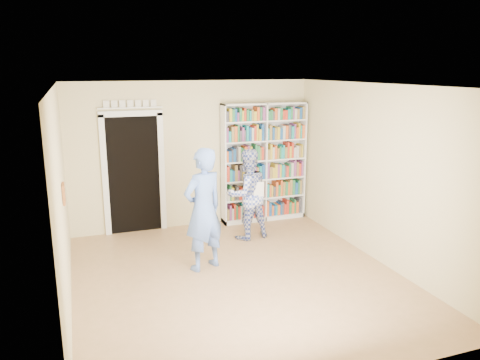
# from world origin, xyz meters

# --- Properties ---
(floor) EXTENTS (5.00, 5.00, 0.00)m
(floor) POSITION_xyz_m (0.00, 0.00, 0.00)
(floor) COLOR #9A744A
(floor) RESTS_ON ground
(ceiling) EXTENTS (5.00, 5.00, 0.00)m
(ceiling) POSITION_xyz_m (0.00, 0.00, 2.70)
(ceiling) COLOR white
(ceiling) RESTS_ON wall_back
(wall_back) EXTENTS (4.50, 0.00, 4.50)m
(wall_back) POSITION_xyz_m (0.00, 2.50, 1.35)
(wall_back) COLOR beige
(wall_back) RESTS_ON floor
(wall_left) EXTENTS (0.00, 5.00, 5.00)m
(wall_left) POSITION_xyz_m (-2.25, 0.00, 1.35)
(wall_left) COLOR beige
(wall_left) RESTS_ON floor
(wall_right) EXTENTS (0.00, 5.00, 5.00)m
(wall_right) POSITION_xyz_m (2.25, 0.00, 1.35)
(wall_right) COLOR beige
(wall_right) RESTS_ON floor
(bookshelf) EXTENTS (1.66, 0.31, 2.28)m
(bookshelf) POSITION_xyz_m (1.35, 2.34, 1.15)
(bookshelf) COLOR white
(bookshelf) RESTS_ON floor
(doorway) EXTENTS (1.10, 0.08, 2.43)m
(doorway) POSITION_xyz_m (-1.10, 2.48, 1.18)
(doorway) COLOR black
(doorway) RESTS_ON floor
(wall_art) EXTENTS (0.03, 0.25, 0.25)m
(wall_art) POSITION_xyz_m (-2.23, 0.20, 1.40)
(wall_art) COLOR brown
(wall_art) RESTS_ON wall_left
(man_blue) EXTENTS (0.78, 0.66, 1.82)m
(man_blue) POSITION_xyz_m (-0.36, 0.49, 0.91)
(man_blue) COLOR #5879C4
(man_blue) RESTS_ON floor
(man_plaid) EXTENTS (0.85, 0.70, 1.58)m
(man_plaid) POSITION_xyz_m (0.69, 1.48, 0.79)
(man_plaid) COLOR #33459D
(man_plaid) RESTS_ON floor
(paper_sheet) EXTENTS (0.19, 0.03, 0.27)m
(paper_sheet) POSITION_xyz_m (0.82, 1.26, 0.91)
(paper_sheet) COLOR white
(paper_sheet) RESTS_ON man_plaid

